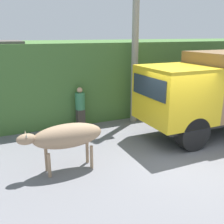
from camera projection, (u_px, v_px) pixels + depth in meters
The scene contains 5 objects.
ground_plane at pixel (178, 156), 8.11m from camera, with size 60.00×60.00×0.00m, color slate.
hillside_embankment at pixel (97, 74), 13.57m from camera, with size 32.00×5.62×3.29m.
brown_cow at pixel (66, 136), 7.01m from camera, with size 2.27×0.66×1.34m.
pedestrian_on_hill at pixel (80, 106), 10.33m from camera, with size 0.44×0.44×1.65m.
utility_pole at pixel (135, 38), 10.43m from camera, with size 0.90×0.27×6.76m.
Camera 1 is at (-4.92, -5.87, 3.63)m, focal length 42.00 mm.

